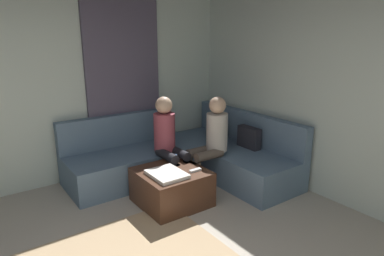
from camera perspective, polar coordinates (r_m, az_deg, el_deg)
wall_left at (r=4.69m, az=-26.61°, el=6.29°), size 0.12×6.00×2.70m
curtain_panel at (r=4.98m, az=-11.34°, el=6.91°), size 0.06×1.10×2.50m
sectional_couch at (r=4.85m, az=-0.71°, el=-4.86°), size 2.10×2.55×0.87m
ottoman at (r=4.12m, az=-3.46°, el=-9.84°), size 0.76×0.76×0.42m
folded_blanket at (r=3.89m, az=-4.24°, el=-7.73°), size 0.44×0.36×0.04m
coffee_mug at (r=4.27m, az=-3.05°, el=-5.09°), size 0.08×0.08×0.10m
game_remote at (r=4.00m, az=0.56°, el=-7.11°), size 0.05×0.15×0.02m
person_on_couch_back at (r=4.42m, az=3.22°, el=-1.80°), size 0.30×0.60×1.20m
person_on_couch_side at (r=4.40m, az=-3.98°, el=-1.88°), size 0.60×0.30×1.20m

